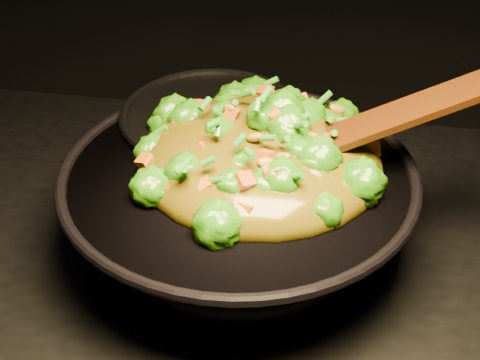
# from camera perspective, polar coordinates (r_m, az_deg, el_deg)

# --- Properties ---
(wok) EXTENTS (0.47, 0.47, 0.11)m
(wok) POSITION_cam_1_polar(r_m,az_deg,el_deg) (0.87, -0.11, -2.57)
(wok) COLOR black
(wok) RESTS_ON stovetop
(stir_fry) EXTENTS (0.34, 0.34, 0.10)m
(stir_fry) POSITION_cam_1_polar(r_m,az_deg,el_deg) (0.83, 1.65, 4.01)
(stir_fry) COLOR #2C7A08
(stir_fry) RESTS_ON wok
(spatula) EXTENTS (0.30, 0.11, 0.13)m
(spatula) POSITION_cam_1_polar(r_m,az_deg,el_deg) (0.82, 9.05, 3.82)
(spatula) COLOR #341704
(spatula) RESTS_ON wok
(back_pot) EXTENTS (0.25, 0.25, 0.13)m
(back_pot) POSITION_cam_1_polar(r_m,az_deg,el_deg) (0.96, -2.08, 2.19)
(back_pot) COLOR black
(back_pot) RESTS_ON stovetop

